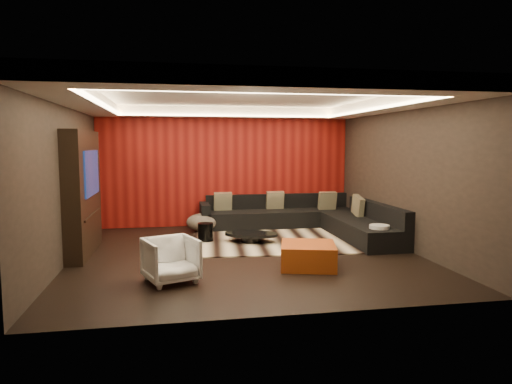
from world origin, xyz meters
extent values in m
cube|color=black|center=(0.00, 0.00, -0.01)|extent=(6.00, 6.00, 0.02)
cube|color=silver|center=(0.00, 0.00, 2.81)|extent=(6.00, 6.00, 0.02)
cube|color=black|center=(0.00, 3.01, 1.40)|extent=(6.00, 0.02, 2.80)
cube|color=black|center=(-3.01, 0.00, 1.40)|extent=(0.02, 6.00, 2.80)
cube|color=black|center=(3.01, 0.00, 1.40)|extent=(0.02, 6.00, 2.80)
cube|color=#6B0C0A|center=(0.00, 2.97, 1.40)|extent=(5.98, 0.05, 2.78)
cube|color=silver|center=(0.00, 2.70, 2.69)|extent=(6.00, 0.60, 0.22)
cube|color=silver|center=(0.00, -2.70, 2.69)|extent=(6.00, 0.60, 0.22)
cube|color=silver|center=(-2.70, 0.00, 2.69)|extent=(0.60, 4.80, 0.22)
cube|color=silver|center=(2.70, 0.00, 2.69)|extent=(0.60, 4.80, 0.22)
cube|color=#FFD899|center=(0.00, 2.36, 2.60)|extent=(4.80, 0.08, 0.04)
cube|color=#FFD899|center=(0.00, -2.36, 2.60)|extent=(4.80, 0.08, 0.04)
cube|color=#FFD899|center=(-2.36, 0.00, 2.60)|extent=(0.08, 4.80, 0.04)
cube|color=#FFD899|center=(2.36, 0.00, 2.60)|extent=(0.08, 4.80, 0.04)
cube|color=black|center=(-2.85, 0.60, 1.10)|extent=(0.30, 2.00, 2.20)
cube|color=black|center=(-2.69, 0.60, 1.45)|extent=(0.04, 1.30, 0.80)
cube|color=black|center=(-2.69, 0.60, 0.70)|extent=(0.04, 1.60, 0.04)
cube|color=beige|center=(1.12, 1.18, 0.01)|extent=(4.23, 3.31, 0.02)
cylinder|color=black|center=(0.26, 0.90, 0.11)|extent=(1.39, 1.39, 0.18)
cylinder|color=black|center=(-0.63, 1.15, 0.20)|extent=(0.36, 0.36, 0.36)
ellipsoid|color=#B5A38C|center=(-0.63, 2.27, 0.21)|extent=(0.76, 0.76, 0.38)
cylinder|color=silver|center=(2.50, -0.12, 0.23)|extent=(0.49, 0.49, 0.47)
cube|color=#984D13|center=(0.85, -1.04, 0.19)|extent=(1.04, 1.04, 0.38)
imported|color=silver|center=(-1.31, -1.46, 0.32)|extent=(0.89, 0.90, 0.64)
cube|color=black|center=(1.25, 2.55, 0.20)|extent=(3.50, 0.90, 0.40)
cube|color=black|center=(1.25, 2.90, 0.57)|extent=(3.50, 0.20, 0.35)
cube|color=black|center=(2.55, 0.80, 0.20)|extent=(0.90, 2.60, 0.40)
cube|color=black|center=(2.90, 0.80, 0.57)|extent=(0.20, 2.60, 0.35)
cube|color=black|center=(-0.55, 2.55, 0.30)|extent=(0.20, 0.90, 0.60)
cube|color=beige|center=(2.36, 2.39, 0.62)|extent=(0.42, 0.20, 0.44)
cube|color=beige|center=(1.15, 2.72, 0.62)|extent=(0.42, 0.20, 0.44)
cube|color=beige|center=(-0.11, 2.70, 0.62)|extent=(0.42, 0.20, 0.44)
cube|color=beige|center=(2.70, 1.35, 0.62)|extent=(0.12, 0.50, 0.50)
camera|label=1|loc=(-1.25, -7.92, 1.96)|focal=32.00mm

